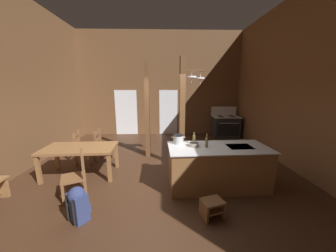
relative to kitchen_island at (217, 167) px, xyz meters
name	(u,v)px	position (x,y,z in m)	size (l,w,h in m)	color
ground_plane	(159,179)	(-1.29, 0.40, -0.51)	(7.92, 9.27, 0.10)	#422819
wall_back	(161,85)	(-1.29, 4.70, 1.83)	(7.92, 0.14, 4.58)	brown
wall_right	(319,82)	(2.33, 0.40, 1.83)	(0.14, 9.27, 4.58)	brown
glazed_door_back_left	(126,113)	(-2.90, 4.63, 0.57)	(1.00, 0.01, 2.05)	white
glazed_panel_back_right	(168,112)	(-0.94, 4.63, 0.57)	(0.84, 0.01, 2.05)	white
kitchen_island	(217,167)	(0.00, 0.00, 0.00)	(2.19, 1.03, 0.92)	olive
stove_range	(225,126)	(1.57, 4.01, 0.02)	(1.15, 0.83, 1.32)	black
support_post_with_pot_rack	(183,110)	(-0.66, 1.03, 1.12)	(0.66, 0.27, 2.93)	brown
support_post_center	(147,111)	(-1.68, 1.85, 1.01)	(0.14, 0.14, 2.93)	brown
step_stool	(212,207)	(-0.36, -0.97, -0.28)	(0.42, 0.37, 0.30)	brown
dining_table	(80,150)	(-3.25, 0.60, 0.19)	(1.73, 0.96, 0.74)	olive
ladderback_chair_near_window	(83,148)	(-3.53, 1.35, -0.01)	(0.50, 0.50, 0.95)	brown
ladderback_chair_by_post	(103,146)	(-3.01, 1.53, -0.01)	(0.45, 0.45, 0.95)	brown
ladderback_chair_at_table_end	(76,176)	(-2.93, -0.33, -0.01)	(0.59, 0.59, 0.95)	brown
backpack	(78,203)	(-2.61, -0.99, -0.14)	(0.39, 0.39, 0.60)	navy
stockpot_on_counter	(178,139)	(-0.85, 0.28, 0.56)	(0.32, 0.25, 0.20)	silver
mixing_bowl_on_counter	(194,145)	(-0.53, 0.05, 0.50)	(0.22, 0.22, 0.08)	#B2A893
bottle_tall_on_counter	(194,139)	(-0.50, 0.24, 0.57)	(0.06, 0.06, 0.27)	brown
bottle_short_on_counter	(207,142)	(-0.26, -0.01, 0.58)	(0.06, 0.06, 0.29)	brown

